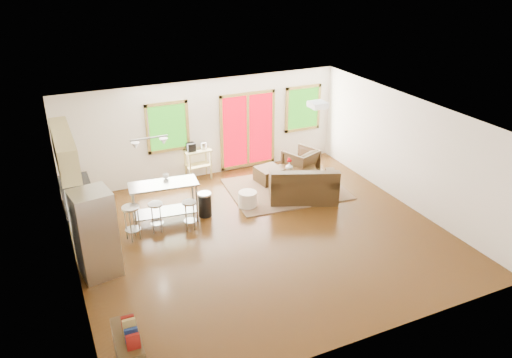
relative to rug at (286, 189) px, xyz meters
name	(u,v)px	position (x,y,z in m)	size (l,w,h in m)	color
floor	(262,235)	(-1.51, -1.77, -0.02)	(7.50, 7.00, 0.02)	#331D0A
ceiling	(262,119)	(-1.51, -1.77, 2.60)	(7.50, 7.00, 0.02)	white
back_wall	(205,129)	(-1.51, 1.74, 1.29)	(7.50, 0.02, 2.60)	white
left_wall	(68,218)	(-5.27, -1.77, 1.29)	(0.02, 7.00, 2.60)	white
right_wall	(409,152)	(2.25, -1.77, 1.29)	(0.02, 7.00, 2.60)	white
front_wall	(365,273)	(-1.51, -5.28, 1.29)	(7.50, 0.02, 2.60)	white
window_left	(168,127)	(-2.51, 1.69, 1.49)	(1.10, 0.05, 1.30)	#18510D
french_doors	(248,130)	(-0.31, 1.69, 1.09)	(1.60, 0.05, 2.10)	#A7010E
window_right	(303,108)	(1.39, 1.69, 1.49)	(1.10, 0.05, 1.30)	#18510D
rug	(286,189)	(0.00, 0.00, 0.00)	(2.85, 2.19, 0.03)	#4F6341
loveseat	(303,187)	(0.11, -0.67, 0.33)	(1.85, 1.48, 0.86)	black
coffee_table	(298,170)	(0.49, 0.29, 0.31)	(1.10, 0.90, 0.38)	#332410
armchair	(301,161)	(0.79, 0.67, 0.38)	(0.77, 0.72, 0.80)	black
ottoman	(269,175)	(-0.21, 0.57, 0.19)	(0.62, 0.62, 0.41)	black
pouf	(248,199)	(-1.26, -0.45, 0.18)	(0.44, 0.44, 0.38)	beige
vase	(289,166)	(0.22, 0.27, 0.50)	(0.22, 0.23, 0.32)	silver
cabinets	(76,194)	(-5.00, -0.07, 0.91)	(0.64, 2.24, 2.30)	tan
refrigerator	(96,234)	(-4.85, -1.73, 0.84)	(0.78, 0.76, 1.71)	#B7BABC
island	(164,196)	(-3.21, -0.33, 0.63)	(1.54, 0.75, 0.94)	#B7BABC
cup	(166,175)	(-3.09, -0.10, 1.00)	(0.13, 0.10, 0.13)	white
bar_stool_a	(131,215)	(-4.04, -0.78, 0.56)	(0.46, 0.46, 0.77)	#B7BABC
bar_stool_b	(156,211)	(-3.50, -0.67, 0.49)	(0.38, 0.38, 0.67)	#B7BABC
bar_stool_c	(190,209)	(-2.81, -0.87, 0.48)	(0.40, 0.40, 0.67)	#B7BABC
trash_can	(205,204)	(-2.32, -0.45, 0.28)	(0.37, 0.37, 0.57)	black
kitchen_cart	(197,154)	(-1.83, 1.56, 0.69)	(0.70, 0.47, 1.03)	tan
bookshelf	(130,356)	(-4.86, -4.55, 0.40)	(0.38, 0.90, 1.05)	#332410
ceiling_flush	(318,105)	(0.09, -1.17, 2.52)	(0.35, 0.35, 0.12)	white
pendant_light	(150,143)	(-3.41, -0.27, 1.88)	(0.80, 0.18, 0.79)	gray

